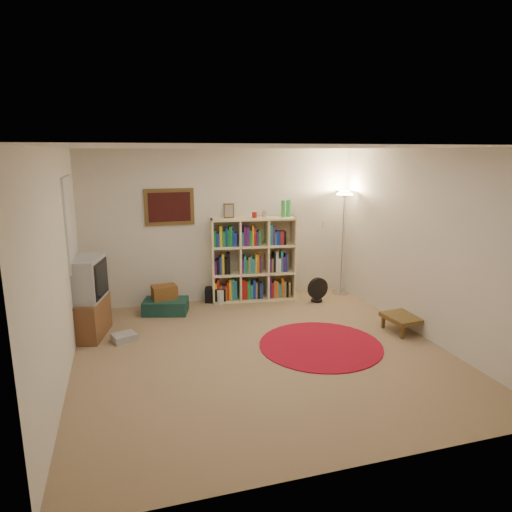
{
  "coord_description": "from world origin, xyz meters",
  "views": [
    {
      "loc": [
        -1.56,
        -5.06,
        2.45
      ],
      "look_at": [
        0.1,
        0.6,
        1.1
      ],
      "focal_mm": 32.0,
      "sensor_mm": 36.0,
      "label": 1
    }
  ],
  "objects_px": {
    "bookshelf": "(252,260)",
    "side_table": "(405,318)",
    "suitcase": "(166,306)",
    "floor_lamp": "(344,209)",
    "floor_fan": "(318,290)",
    "tv_stand": "(83,299)"
  },
  "relations": [
    {
      "from": "tv_stand",
      "to": "side_table",
      "type": "xyz_separation_m",
      "value": [
        4.26,
        -1.08,
        -0.33
      ]
    },
    {
      "from": "floor_lamp",
      "to": "floor_fan",
      "type": "bearing_deg",
      "value": -151.73
    },
    {
      "from": "bookshelf",
      "to": "tv_stand",
      "type": "distance_m",
      "value": 2.77
    },
    {
      "from": "bookshelf",
      "to": "floor_fan",
      "type": "relative_size",
      "value": 4.07
    },
    {
      "from": "floor_lamp",
      "to": "floor_fan",
      "type": "relative_size",
      "value": 4.4
    },
    {
      "from": "floor_fan",
      "to": "tv_stand",
      "type": "height_order",
      "value": "tv_stand"
    },
    {
      "from": "bookshelf",
      "to": "side_table",
      "type": "relative_size",
      "value": 3.03
    },
    {
      "from": "bookshelf",
      "to": "side_table",
      "type": "height_order",
      "value": "bookshelf"
    },
    {
      "from": "floor_lamp",
      "to": "floor_fan",
      "type": "xyz_separation_m",
      "value": [
        -0.59,
        -0.31,
        -1.3
      ]
    },
    {
      "from": "suitcase",
      "to": "side_table",
      "type": "height_order",
      "value": "side_table"
    },
    {
      "from": "floor_lamp",
      "to": "side_table",
      "type": "height_order",
      "value": "floor_lamp"
    },
    {
      "from": "suitcase",
      "to": "side_table",
      "type": "distance_m",
      "value": 3.56
    },
    {
      "from": "bookshelf",
      "to": "suitcase",
      "type": "relative_size",
      "value": 2.22
    },
    {
      "from": "bookshelf",
      "to": "tv_stand",
      "type": "height_order",
      "value": "bookshelf"
    },
    {
      "from": "floor_fan",
      "to": "suitcase",
      "type": "distance_m",
      "value": 2.5
    },
    {
      "from": "tv_stand",
      "to": "floor_lamp",
      "type": "bearing_deg",
      "value": 24.33
    },
    {
      "from": "bookshelf",
      "to": "floor_lamp",
      "type": "bearing_deg",
      "value": 2.39
    },
    {
      "from": "suitcase",
      "to": "side_table",
      "type": "xyz_separation_m",
      "value": [
        3.13,
        -1.69,
        0.09
      ]
    },
    {
      "from": "bookshelf",
      "to": "tv_stand",
      "type": "xyz_separation_m",
      "value": [
        -2.61,
        -0.9,
        -0.15
      ]
    },
    {
      "from": "floor_lamp",
      "to": "floor_fan",
      "type": "height_order",
      "value": "floor_lamp"
    },
    {
      "from": "floor_lamp",
      "to": "bookshelf",
      "type": "bearing_deg",
      "value": 175.35
    },
    {
      "from": "side_table",
      "to": "bookshelf",
      "type": "bearing_deg",
      "value": 129.85
    }
  ]
}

